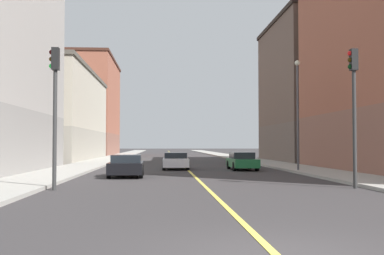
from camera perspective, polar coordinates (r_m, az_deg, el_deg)
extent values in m
cube|color=#9E9B93|center=(57.50, 6.43, -3.80)|extent=(3.37, 168.00, 0.15)
cube|color=#9E9B93|center=(56.96, -10.14, -3.80)|extent=(3.37, 168.00, 0.15)
cube|color=#E5D14C|center=(56.64, -1.81, -3.91)|extent=(0.16, 154.00, 0.01)
cube|color=brown|center=(51.46, 14.98, -1.86)|extent=(9.36, 15.40, 3.91)
cube|color=brown|center=(51.99, 14.90, 6.19)|extent=(9.36, 15.40, 10.65)
cube|color=#2B221D|center=(53.05, 14.84, 12.10)|extent=(9.66, 15.70, 0.40)
cube|color=#9D9688|center=(57.02, -16.61, -2.06)|extent=(9.36, 25.76, 3.49)
cube|color=#BCB29E|center=(57.23, -16.56, 2.94)|extent=(9.36, 25.76, 6.48)
cube|color=#545047|center=(57.63, -16.53, 6.34)|extent=(9.66, 26.06, 0.40)
cube|color=brown|center=(81.46, -12.71, -2.03)|extent=(9.36, 20.83, 3.62)
cube|color=#93513D|center=(81.84, -12.66, 3.51)|extent=(9.36, 20.83, 12.20)
cube|color=#42241B|center=(82.68, -12.63, 7.86)|extent=(9.66, 21.13, 0.40)
cylinder|color=#2D2D2D|center=(20.70, 19.13, -0.19)|extent=(0.16, 0.16, 4.93)
cube|color=black|center=(20.99, 19.03, 7.79)|extent=(0.28, 0.32, 0.90)
sphere|color=red|center=(20.98, 18.62, 8.54)|extent=(0.20, 0.20, 0.20)
sphere|color=#352204|center=(20.93, 18.63, 7.78)|extent=(0.20, 0.20, 0.20)
sphere|color=black|center=(20.88, 18.63, 7.03)|extent=(0.20, 0.20, 0.20)
cylinder|color=#2D2D2D|center=(19.54, -16.32, -0.28)|extent=(0.16, 0.16, 4.81)
cube|color=black|center=(19.83, -16.24, 8.00)|extent=(0.28, 0.32, 0.90)
sphere|color=#320404|center=(19.92, -16.68, 8.75)|extent=(0.20, 0.20, 0.20)
sphere|color=#352204|center=(19.87, -16.69, 7.96)|extent=(0.20, 0.20, 0.20)
sphere|color=green|center=(19.82, -16.70, 7.16)|extent=(0.20, 0.20, 0.20)
cylinder|color=#4C4C51|center=(31.93, 12.73, 1.22)|extent=(0.14, 0.14, 6.96)
sphere|color=#EAEACC|center=(32.34, 12.67, 7.66)|extent=(0.36, 0.36, 0.36)
cube|color=#1E6B38|center=(33.85, 6.12, -4.28)|extent=(1.78, 4.20, 0.59)
cube|color=black|center=(33.99, 6.07, -3.39)|extent=(1.54, 2.19, 0.46)
cylinder|color=black|center=(35.00, 4.47, -4.53)|extent=(0.23, 0.64, 0.64)
cylinder|color=black|center=(35.27, 6.98, -4.50)|extent=(0.23, 0.64, 0.64)
cylinder|color=black|center=(32.45, 5.19, -4.72)|extent=(0.23, 0.64, 0.64)
cylinder|color=black|center=(32.74, 7.88, -4.69)|extent=(0.23, 0.64, 0.64)
cube|color=black|center=(26.71, -7.99, -4.84)|extent=(1.94, 4.06, 0.61)
cube|color=black|center=(26.79, -7.97, -3.74)|extent=(1.67, 1.78, 0.41)
cylinder|color=black|center=(28.02, -9.60, -5.12)|extent=(0.23, 0.64, 0.64)
cylinder|color=black|center=(27.94, -6.10, -5.15)|extent=(0.23, 0.64, 0.64)
cylinder|color=black|center=(25.54, -10.06, -5.42)|extent=(0.23, 0.64, 0.64)
cylinder|color=black|center=(25.45, -6.22, -5.45)|extent=(0.23, 0.64, 0.64)
cube|color=white|center=(34.49, -2.00, -4.24)|extent=(1.91, 4.22, 0.59)
cube|color=black|center=(34.64, -2.00, -3.40)|extent=(1.65, 2.05, 0.41)
cylinder|color=black|center=(35.80, -3.37, -4.48)|extent=(0.23, 0.64, 0.64)
cylinder|color=black|center=(35.82, -0.68, -4.48)|extent=(0.23, 0.64, 0.64)
cylinder|color=black|center=(33.20, -3.42, -4.67)|extent=(0.23, 0.64, 0.64)
cylinder|color=black|center=(33.22, -0.52, -4.67)|extent=(0.23, 0.64, 0.64)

